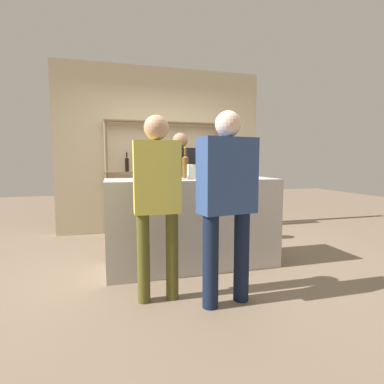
{
  "coord_description": "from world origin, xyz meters",
  "views": [
    {
      "loc": [
        -0.91,
        -3.29,
        1.22
      ],
      "look_at": [
        0.0,
        0.0,
        0.86
      ],
      "focal_mm": 28.0,
      "sensor_mm": 36.0,
      "label": 1
    }
  ],
  "objects_px": {
    "counter_bottle_0": "(185,166)",
    "counter_bottle_1": "(235,168)",
    "counter_bottle_3": "(203,166)",
    "counter_bottle_4": "(208,168)",
    "customer_center": "(227,195)",
    "server_behind_counter": "(180,179)",
    "counter_bottle_5": "(208,166)",
    "cork_jar": "(192,172)",
    "wine_glass": "(220,169)",
    "counter_bottle_2": "(167,166)",
    "customer_left": "(157,193)"
  },
  "relations": [
    {
      "from": "server_behind_counter",
      "to": "counter_bottle_4",
      "type": "bearing_deg",
      "value": -1.07
    },
    {
      "from": "counter_bottle_1",
      "to": "customer_center",
      "type": "relative_size",
      "value": 0.2
    },
    {
      "from": "wine_glass",
      "to": "server_behind_counter",
      "type": "bearing_deg",
      "value": 112.87
    },
    {
      "from": "counter_bottle_3",
      "to": "server_behind_counter",
      "type": "height_order",
      "value": "server_behind_counter"
    },
    {
      "from": "counter_bottle_1",
      "to": "customer_left",
      "type": "distance_m",
      "value": 1.14
    },
    {
      "from": "counter_bottle_4",
      "to": "server_behind_counter",
      "type": "relative_size",
      "value": 0.2
    },
    {
      "from": "customer_left",
      "to": "counter_bottle_2",
      "type": "bearing_deg",
      "value": -16.28
    },
    {
      "from": "counter_bottle_1",
      "to": "counter_bottle_5",
      "type": "relative_size",
      "value": 0.88
    },
    {
      "from": "server_behind_counter",
      "to": "counter_bottle_1",
      "type": "bearing_deg",
      "value": 14.63
    },
    {
      "from": "counter_bottle_4",
      "to": "counter_bottle_0",
      "type": "bearing_deg",
      "value": 121.21
    },
    {
      "from": "server_behind_counter",
      "to": "customer_left",
      "type": "distance_m",
      "value": 1.75
    },
    {
      "from": "counter_bottle_3",
      "to": "counter_bottle_4",
      "type": "relative_size",
      "value": 1.12
    },
    {
      "from": "customer_left",
      "to": "counter_bottle_1",
      "type": "bearing_deg",
      "value": -58.08
    },
    {
      "from": "counter_bottle_1",
      "to": "customer_center",
      "type": "bearing_deg",
      "value": -117.66
    },
    {
      "from": "counter_bottle_2",
      "to": "cork_jar",
      "type": "height_order",
      "value": "counter_bottle_2"
    },
    {
      "from": "counter_bottle_2",
      "to": "server_behind_counter",
      "type": "bearing_deg",
      "value": 68.65
    },
    {
      "from": "counter_bottle_4",
      "to": "counter_bottle_5",
      "type": "height_order",
      "value": "counter_bottle_5"
    },
    {
      "from": "counter_bottle_0",
      "to": "cork_jar",
      "type": "distance_m",
      "value": 0.19
    },
    {
      "from": "counter_bottle_1",
      "to": "counter_bottle_3",
      "type": "relative_size",
      "value": 0.89
    },
    {
      "from": "counter_bottle_5",
      "to": "wine_glass",
      "type": "xyz_separation_m",
      "value": [
        0.12,
        -0.09,
        -0.03
      ]
    },
    {
      "from": "counter_bottle_0",
      "to": "counter_bottle_1",
      "type": "xyz_separation_m",
      "value": [
        0.49,
        -0.32,
        -0.02
      ]
    },
    {
      "from": "counter_bottle_5",
      "to": "wine_glass",
      "type": "distance_m",
      "value": 0.15
    },
    {
      "from": "cork_jar",
      "to": "server_behind_counter",
      "type": "height_order",
      "value": "server_behind_counter"
    },
    {
      "from": "counter_bottle_2",
      "to": "server_behind_counter",
      "type": "distance_m",
      "value": 1.06
    },
    {
      "from": "counter_bottle_3",
      "to": "wine_glass",
      "type": "xyz_separation_m",
      "value": [
        0.23,
        0.04,
        -0.03
      ]
    },
    {
      "from": "counter_bottle_0",
      "to": "counter_bottle_2",
      "type": "height_order",
      "value": "counter_bottle_2"
    },
    {
      "from": "counter_bottle_3",
      "to": "wine_glass",
      "type": "height_order",
      "value": "counter_bottle_3"
    },
    {
      "from": "counter_bottle_2",
      "to": "cork_jar",
      "type": "relative_size",
      "value": 2.25
    },
    {
      "from": "counter_bottle_0",
      "to": "wine_glass",
      "type": "height_order",
      "value": "counter_bottle_0"
    },
    {
      "from": "counter_bottle_1",
      "to": "counter_bottle_4",
      "type": "xyz_separation_m",
      "value": [
        -0.31,
        0.03,
        -0.0
      ]
    },
    {
      "from": "cork_jar",
      "to": "server_behind_counter",
      "type": "bearing_deg",
      "value": 84.93
    },
    {
      "from": "wine_glass",
      "to": "customer_left",
      "type": "height_order",
      "value": "customer_left"
    },
    {
      "from": "counter_bottle_2",
      "to": "server_behind_counter",
      "type": "xyz_separation_m",
      "value": [
        0.38,
        0.97,
        -0.2
      ]
    },
    {
      "from": "counter_bottle_3",
      "to": "customer_center",
      "type": "bearing_deg",
      "value": -96.85
    },
    {
      "from": "counter_bottle_5",
      "to": "wine_glass",
      "type": "relative_size",
      "value": 2.39
    },
    {
      "from": "counter_bottle_4",
      "to": "cork_jar",
      "type": "distance_m",
      "value": 0.2
    },
    {
      "from": "server_behind_counter",
      "to": "wine_glass",
      "type": "bearing_deg",
      "value": 18.24
    },
    {
      "from": "customer_center",
      "to": "counter_bottle_1",
      "type": "bearing_deg",
      "value": -36.88
    },
    {
      "from": "cork_jar",
      "to": "customer_left",
      "type": "bearing_deg",
      "value": -125.11
    },
    {
      "from": "counter_bottle_0",
      "to": "counter_bottle_1",
      "type": "height_order",
      "value": "counter_bottle_0"
    },
    {
      "from": "counter_bottle_4",
      "to": "wine_glass",
      "type": "relative_size",
      "value": 2.1
    },
    {
      "from": "cork_jar",
      "to": "wine_glass",
      "type": "bearing_deg",
      "value": 24.07
    },
    {
      "from": "customer_left",
      "to": "wine_glass",
      "type": "bearing_deg",
      "value": -43.96
    },
    {
      "from": "counter_bottle_3",
      "to": "counter_bottle_4",
      "type": "height_order",
      "value": "counter_bottle_3"
    },
    {
      "from": "counter_bottle_5",
      "to": "server_behind_counter",
      "type": "height_order",
      "value": "server_behind_counter"
    },
    {
      "from": "counter_bottle_5",
      "to": "counter_bottle_4",
      "type": "bearing_deg",
      "value": -108.43
    },
    {
      "from": "customer_center",
      "to": "counter_bottle_4",
      "type": "bearing_deg",
      "value": -16.59
    },
    {
      "from": "counter_bottle_1",
      "to": "customer_center",
      "type": "height_order",
      "value": "customer_center"
    },
    {
      "from": "wine_glass",
      "to": "server_behind_counter",
      "type": "xyz_separation_m",
      "value": [
        -0.31,
        0.74,
        -0.17
      ]
    },
    {
      "from": "customer_left",
      "to": "server_behind_counter",
      "type": "bearing_deg",
      "value": -18.6
    }
  ]
}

